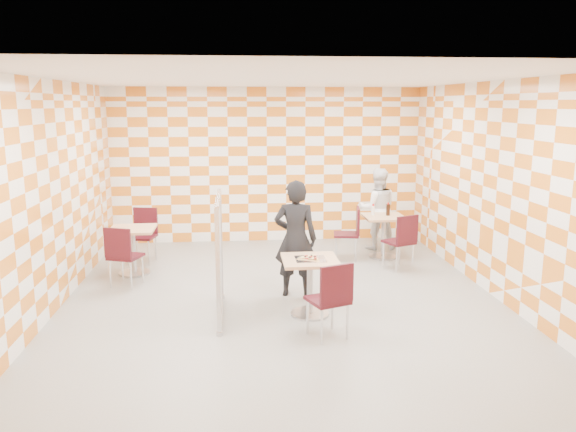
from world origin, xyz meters
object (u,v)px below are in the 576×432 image
object	(u,v)px
chair_empty_near	(122,252)
sport_bottle	(373,210)
man_white	(377,209)
soda_bottle	(388,210)
chair_empty_far	(144,230)
chair_second_side	(352,229)
man_dark	(295,239)
second_table	(384,229)
chair_main_front	(332,295)
chair_second_front	(403,238)
empty_table	(133,243)
main_table	(310,277)
partition	(219,256)

from	to	relation	value
chair_empty_near	sport_bottle	world-z (taller)	sport_bottle
man_white	soda_bottle	distance (m)	0.60
chair_empty_far	sport_bottle	world-z (taller)	sport_bottle
chair_second_side	man_dark	size ratio (longest dim) A/B	0.56
chair_empty_far	man_white	distance (m)	4.25
second_table	man_white	size ratio (longest dim) A/B	0.49
chair_main_front	man_white	size ratio (longest dim) A/B	0.61
chair_main_front	chair_second_front	distance (m)	3.11
empty_table	chair_empty_far	distance (m)	0.73
empty_table	chair_empty_near	size ratio (longest dim) A/B	0.81
empty_table	sport_bottle	world-z (taller)	sport_bottle
empty_table	sport_bottle	bearing A→B (deg)	9.68
chair_empty_far	man_white	size ratio (longest dim) A/B	0.61
chair_second_front	sport_bottle	bearing A→B (deg)	107.36
chair_second_front	chair_second_side	bearing A→B (deg)	135.80
main_table	man_dark	world-z (taller)	man_dark
soda_bottle	chair_second_side	bearing A→B (deg)	-167.95
chair_main_front	chair_empty_near	world-z (taller)	same
second_table	chair_empty_far	distance (m)	4.18
man_dark	sport_bottle	world-z (taller)	man_dark
chair_second_side	main_table	bearing A→B (deg)	-112.84
chair_second_side	chair_main_front	bearing A→B (deg)	-105.49
man_dark	man_white	xyz separation A→B (m)	(1.80, 2.49, -0.07)
man_dark	main_table	bearing A→B (deg)	109.66
man_white	main_table	bearing A→B (deg)	65.19
empty_table	sport_bottle	distance (m)	4.13
partition	chair_second_front	bearing A→B (deg)	31.16
chair_empty_near	soda_bottle	xyz separation A→B (m)	(4.35, 1.33, 0.31)
chair_second_side	soda_bottle	world-z (taller)	soda_bottle
soda_bottle	man_dark	bearing A→B (deg)	-134.12
chair_empty_far	man_dark	distance (m)	3.15
chair_second_front	sport_bottle	world-z (taller)	sport_bottle
chair_second_side	sport_bottle	size ratio (longest dim) A/B	4.62
empty_table	chair_empty_near	distance (m)	0.70
empty_table	soda_bottle	xyz separation A→B (m)	(4.31, 0.63, 0.34)
chair_second_front	chair_main_front	bearing A→B (deg)	-121.55
main_table	man_white	size ratio (longest dim) A/B	0.49
second_table	soda_bottle	world-z (taller)	soda_bottle
chair_empty_far	second_table	bearing A→B (deg)	-1.92
second_table	chair_second_front	bearing A→B (deg)	-82.31
chair_second_front	man_dark	bearing A→B (deg)	-150.10
second_table	chair_empty_far	world-z (taller)	chair_empty_far
man_dark	man_white	bearing A→B (deg)	-114.09
empty_table	chair_second_side	bearing A→B (deg)	7.58
chair_second_side	soda_bottle	distance (m)	0.76
chair_second_side	chair_empty_near	world-z (taller)	same
main_table	chair_second_front	bearing A→B (deg)	46.25
chair_second_front	soda_bottle	size ratio (longest dim) A/B	4.02
second_table	chair_empty_near	distance (m)	4.46
chair_empty_near	man_dark	size ratio (longest dim) A/B	0.56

